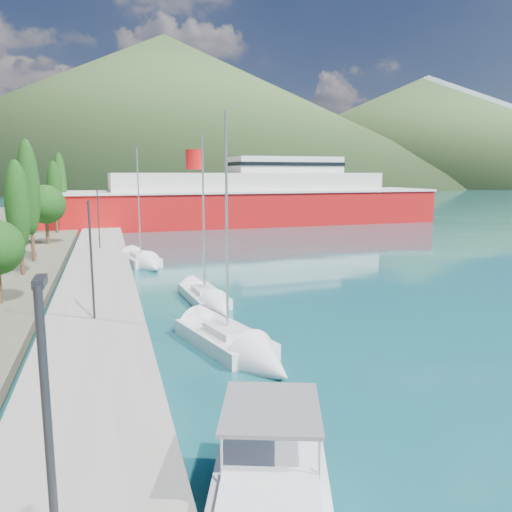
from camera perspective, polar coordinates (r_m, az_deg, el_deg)
name	(u,v)px	position (r m, az deg, el deg)	size (l,w,h in m)	color
ground	(140,205)	(133.68, -13.14, 5.68)	(1400.00, 1400.00, 0.00)	#145058
quay	(98,277)	(39.97, -17.56, -2.28)	(5.00, 88.00, 0.80)	gray
hills_far	(225,118)	(652.39, -3.62, 15.52)	(1480.00, 900.00, 180.00)	slate
hills_near	(245,120)	(402.11, -1.23, 15.29)	(1010.00, 520.00, 115.00)	#354D26
tree_row	(32,203)	(47.88, -24.24, 5.53)	(4.15, 61.95, 10.39)	#47301E
lamp_posts	(92,250)	(28.67, -18.21, 0.68)	(0.15, 45.76, 6.06)	#2D2D33
sailboat_near	(245,352)	(22.67, -1.22, -10.95)	(4.59, 8.65, 11.92)	silver
sailboat_mid	(212,303)	(31.06, -5.07, -5.40)	(2.77, 8.07, 11.39)	silver
sailboat_far	(146,263)	(45.22, -12.45, -0.84)	(4.17, 8.13, 11.42)	silver
ferry	(250,201)	(81.36, -0.74, 6.32)	(63.02, 15.14, 12.44)	#B50F10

